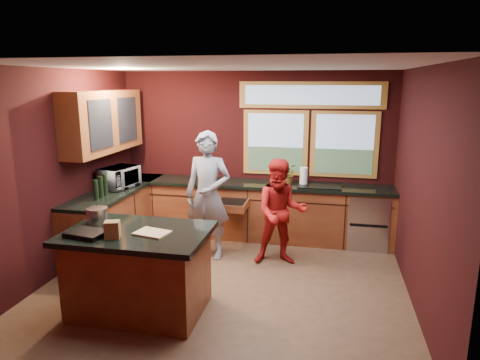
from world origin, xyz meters
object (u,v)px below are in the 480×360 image
(person_red, at_px, (281,212))
(island, at_px, (139,271))
(cutting_board, at_px, (152,233))
(stock_pot, at_px, (97,216))
(person_grey, at_px, (208,196))

(person_red, bearing_deg, island, -141.23)
(cutting_board, height_order, stock_pot, stock_pot)
(person_red, xyz_separation_m, stock_pot, (-1.93, -1.47, 0.28))
(island, bearing_deg, person_red, 49.62)
(person_grey, bearing_deg, cutting_board, -88.88)
(stock_pot, bearing_deg, person_red, 37.35)
(person_red, relative_size, stock_pot, 6.26)
(person_red, distance_m, stock_pot, 2.45)
(island, height_order, cutting_board, cutting_board)
(person_red, bearing_deg, cutting_board, -136.05)
(island, height_order, person_grey, person_grey)
(island, bearing_deg, person_grey, 78.93)
(person_red, relative_size, cutting_board, 4.29)
(stock_pot, bearing_deg, island, -15.26)
(island, xyz_separation_m, stock_pot, (-0.55, 0.15, 0.56))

